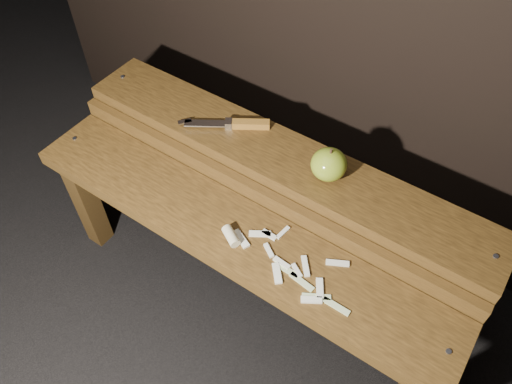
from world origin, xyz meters
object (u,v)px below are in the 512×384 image
Objects in this scene: knife at (239,124)px; bench_rear_tier at (278,176)px; bench_front_tier at (229,246)px; apple at (329,164)px.

bench_rear_tier is at bearing -9.59° from knife.
bench_rear_tier is at bearing 90.00° from bench_front_tier.
apple is at bearing -4.06° from knife.
knife is at bearing 119.98° from bench_front_tier.
bench_rear_tier reaches higher than bench_front_tier.
bench_rear_tier is 12.93× the size of apple.
knife is (-0.14, 0.02, 0.10)m from bench_rear_tier.
apple is 0.42× the size of knife.
knife is at bearing 170.41° from bench_rear_tier.
apple is 0.29m from knife.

